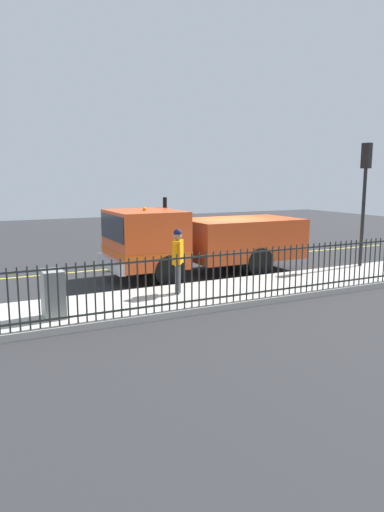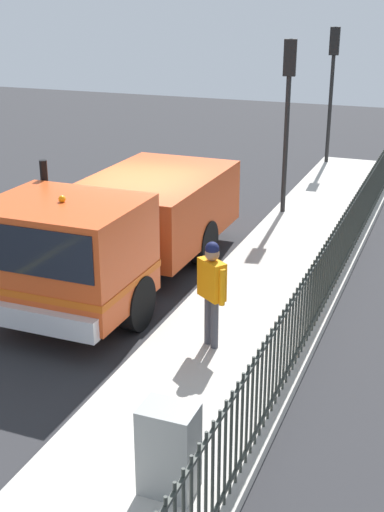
% 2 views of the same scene
% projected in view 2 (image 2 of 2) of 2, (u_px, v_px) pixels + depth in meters
% --- Properties ---
extents(ground_plane, '(47.79, 47.79, 0.00)m').
position_uv_depth(ground_plane, '(136.00, 260.00, 14.88)').
color(ground_plane, '#2B2B2D').
rests_on(ground_plane, ground).
extents(sidewalk_slab, '(2.56, 21.72, 0.16)m').
position_uv_depth(sidewalk_slab, '(280.00, 277.00, 13.76)').
color(sidewalk_slab, '#B7B2A8').
rests_on(sidewalk_slab, ground).
extents(lane_marking, '(0.12, 19.55, 0.01)m').
position_uv_depth(lane_marking, '(59.00, 248.00, 15.54)').
color(lane_marking, yellow).
rests_on(lane_marking, ground).
extents(work_truck, '(2.57, 6.79, 2.57)m').
position_uv_depth(work_truck, '(115.00, 227.00, 13.01)').
color(work_truck, '#D84C1E').
rests_on(work_truck, ground).
extents(worker_standing, '(0.54, 0.47, 1.74)m').
position_uv_depth(worker_standing, '(212.00, 283.00, 10.54)').
color(worker_standing, orange).
rests_on(worker_standing, sidewalk_slab).
extents(iron_fence, '(0.04, 18.50, 1.32)m').
position_uv_depth(iron_fence, '(339.00, 249.00, 13.10)').
color(iron_fence, '#2D332D').
rests_on(iron_fence, sidewalk_slab).
extents(traffic_light_near, '(0.33, 0.26, 4.23)m').
position_uv_depth(traffic_light_near, '(288.00, 93.00, 16.59)').
color(traffic_light_near, black).
rests_on(traffic_light_near, sidewalk_slab).
extents(traffic_light_mid, '(0.31, 0.23, 4.27)m').
position_uv_depth(traffic_light_mid, '(333.00, 68.00, 21.83)').
color(traffic_light_mid, black).
rests_on(traffic_light_mid, sidewalk_slab).
extents(utility_cabinet, '(0.62, 0.45, 1.07)m').
position_uv_depth(utility_cabinet, '(169.00, 450.00, 7.55)').
color(utility_cabinet, gray).
rests_on(utility_cabinet, sidewalk_slab).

